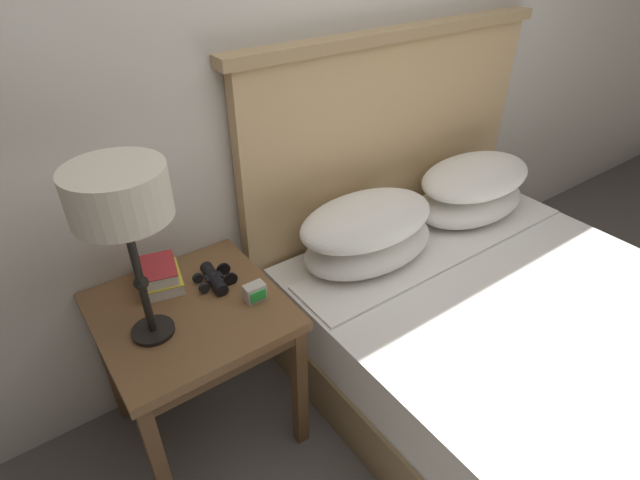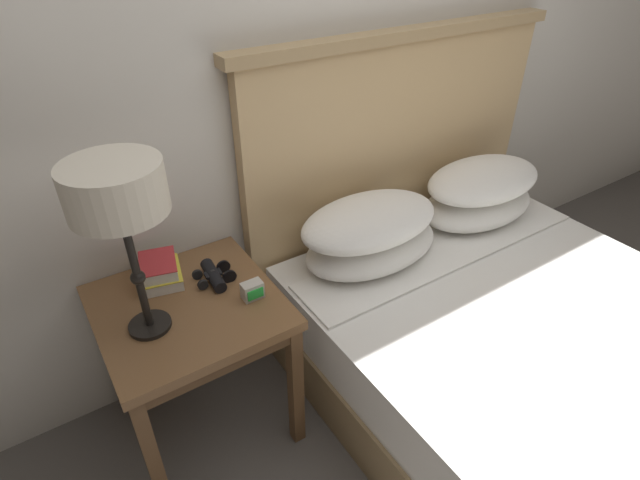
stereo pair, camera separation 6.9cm
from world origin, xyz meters
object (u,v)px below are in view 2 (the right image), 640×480
Objects in this scene: book_on_nightstand at (160,276)px; alarm_clock at (252,290)px; nightstand at (191,321)px; binoculars_pair at (214,275)px; table_lamp at (117,195)px; bed at (521,341)px; book_stacked_on_top at (157,266)px.

alarm_clock reaches higher than book_on_nightstand.
alarm_clock reaches higher than nightstand.
binoculars_pair is at bearing 26.99° from nightstand.
table_lamp is at bearing 171.62° from alarm_clock.
book_on_nightstand is at bearing 64.13° from table_lamp.
alarm_clock is at bearing -48.28° from book_on_nightstand.
alarm_clock is at bearing -65.17° from binoculars_pair.
bed is at bearing -26.80° from nightstand.
nightstand is 8.68× the size of alarm_clock.
bed reaches higher than binoculars_pair.
bed is at bearing -32.50° from book_stacked_on_top.
nightstand is 0.17m from binoculars_pair.
book_stacked_on_top is 1.15× the size of binoculars_pair.
book_on_nightstand is at bearing 147.09° from binoculars_pair.
book_on_nightstand is at bearing 131.72° from alarm_clock.
nightstand is 0.32× the size of bed.
book_stacked_on_top is at bearing -170.36° from book_on_nightstand.
binoculars_pair is 0.17m from alarm_clock.
alarm_clock is (0.07, -0.16, 0.01)m from binoculars_pair.
bed reaches higher than table_lamp.
book_stacked_on_top reaches higher than nightstand.
bed reaches higher than alarm_clock.
table_lamp is (-0.13, -0.04, 0.55)m from nightstand.
bed reaches higher than book_on_nightstand.
bed is at bearing -27.18° from alarm_clock.
binoculars_pair is 2.31× the size of alarm_clock.
table_lamp is 2.98× the size of book_stacked_on_top.
alarm_clock is (0.23, -0.26, 0.01)m from book_on_nightstand.
book_on_nightstand is (-1.12, 0.72, 0.33)m from bed.
book_on_nightstand is 0.19m from binoculars_pair.
table_lamp is 0.46m from book_stacked_on_top.
table_lamp is 0.55m from alarm_clock.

